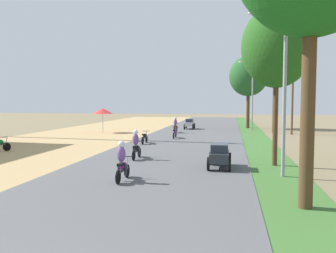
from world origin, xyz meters
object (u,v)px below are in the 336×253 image
Objects in this scene: car_sedan_charcoal at (220,154)px; streetlamp_near at (285,79)px; motorbike_ahead_second at (136,145)px; median_tree_second at (277,47)px; motorbike_foreground_rider at (122,162)px; motorbike_ahead_third at (145,137)px; streetlamp_far at (247,93)px; vendor_umbrella at (103,111)px; car_sedan_silver at (190,123)px; utility_pole_far at (274,83)px; streetlamp_mid at (252,90)px; median_tree_third at (248,76)px; motorbike_ahead_fourth at (175,133)px; utility_pole_near at (293,85)px; motorbike_ahead_fifth at (176,125)px.

streetlamp_near is at bearing -28.07° from car_sedan_charcoal.
median_tree_second is at bearing -5.03° from motorbike_ahead_second.
motorbike_ahead_third is (-2.22, 12.87, -0.28)m from motorbike_foreground_rider.
median_tree_second reaches higher than streetlamp_far.
motorbike_ahead_second is (7.98, -16.25, -1.45)m from vendor_umbrella.
motorbike_foreground_rider is (0.53, -27.99, 0.11)m from car_sedan_silver.
median_tree_second is 3.56× the size of car_sedan_silver.
streetlamp_near is 0.73× the size of utility_pole_far.
streetlamp_far is 4.33× the size of motorbike_ahead_second.
motorbike_foreground_rider is (-3.79, -3.63, 0.11)m from car_sedan_charcoal.
streetlamp_mid is at bearing -90.00° from streetlamp_far.
median_tree_third is at bearing 110.81° from utility_pole_far.
streetlamp_mid is 17.33m from motorbike_ahead_third.
motorbike_ahead_fourth is (-7.12, -10.04, -4.00)m from streetlamp_mid.
streetlamp_near is 17.08m from motorbike_ahead_fourth.
motorbike_ahead_third is at bearing 100.12° from motorbike_ahead_second.
motorbike_ahead_second is at bearing -79.88° from motorbike_ahead_third.
streetlamp_mid is 0.82× the size of utility_pole_near.
median_tree_third is at bearing 90.58° from median_tree_second.
median_tree_second is at bearing 90.71° from streetlamp_near.
median_tree_third is at bearing 94.57° from streetlamp_mid.
streetlamp_mid reaches higher than motorbike_foreground_rider.
median_tree_third reaches higher than median_tree_second.
vendor_umbrella is 0.32× the size of streetlamp_mid.
vendor_umbrella is 0.31× the size of median_tree_second.
vendor_umbrella is 1.40× the size of motorbike_foreground_rider.
car_sedan_charcoal is 14.28m from motorbike_ahead_fourth.
motorbike_ahead_second reaches higher than car_sedan_silver.
motorbike_ahead_third is at bearing -121.36° from streetlamp_mid.
median_tree_third is at bearing 23.83° from car_sedan_silver.
car_sedan_silver is 5.37m from motorbike_ahead_fifth.
median_tree_third is 32.08m from motorbike_foreground_rider.
utility_pole_far is at bearing 84.90° from streetlamp_near.
streetlamp_near is at bearing -50.69° from motorbike_ahead_third.
median_tree_second is 4.47× the size of motorbike_ahead_fifth.
motorbike_ahead_second is at bearing -121.83° from utility_pole_near.
median_tree_second is 26.07m from median_tree_third.
streetlamp_near is 4.02× the size of motorbike_ahead_fourth.
median_tree_third is (-0.26, 26.07, 0.31)m from median_tree_second.
vendor_umbrella is at bearing -143.62° from car_sedan_silver.
vendor_umbrella is at bearing 112.19° from motorbike_foreground_rider.
streetlamp_mid is 5.25m from utility_pole_near.
car_sedan_silver is at bearing -114.44° from streetlamp_far.
motorbike_ahead_fourth is at bearing 91.90° from motorbike_foreground_rider.
utility_pole_near is 5.29× the size of motorbike_ahead_second.
median_tree_third is 12.52m from motorbike_ahead_fifth.
streetlamp_mid is at bearing -85.43° from median_tree_third.
car_sedan_silver is 1.26× the size of motorbike_ahead_second.
car_sedan_silver is (-10.77, 4.43, -4.22)m from utility_pole_near.
median_tree_third is 1.21× the size of streetlamp_near.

